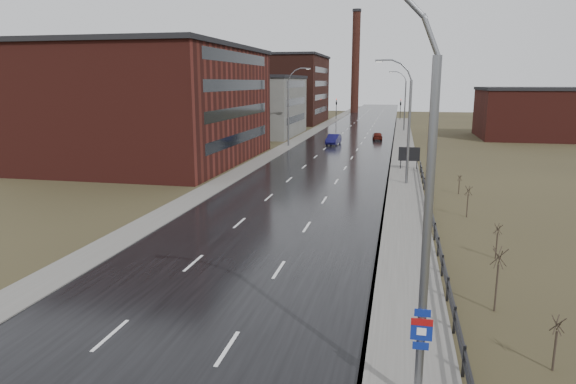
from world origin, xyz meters
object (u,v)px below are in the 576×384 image
at_px(billboard, 409,155).
at_px(car_far, 377,136).
at_px(car_near, 333,140).
at_px(streetlight_main, 416,206).

relative_size(billboard, car_far, 0.66).
bearing_deg(car_near, billboard, -58.47).
bearing_deg(billboard, streetlight_main, -90.85).
relative_size(billboard, car_near, 0.54).
xyz_separation_m(billboard, car_far, (-4.60, 29.22, -1.06)).
distance_m(streetlight_main, car_near, 64.61).
bearing_deg(car_near, streetlight_main, -76.25).
xyz_separation_m(streetlight_main, billboard, (0.63, 42.20, -4.35)).
relative_size(streetlight_main, car_far, 3.15).
height_order(billboard, car_far, billboard).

